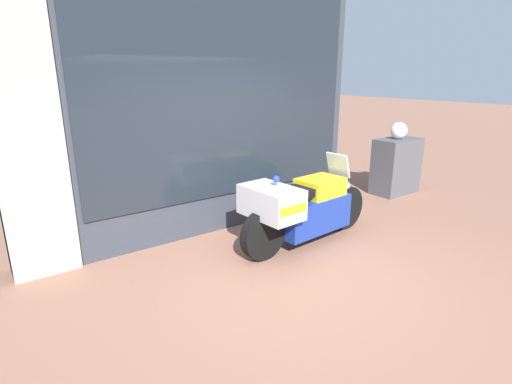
# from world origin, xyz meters

# --- Properties ---
(ground_plane) EXTENTS (60.00, 60.00, 0.00)m
(ground_plane) POSITION_xyz_m (0.00, 0.00, 0.00)
(ground_plane) COLOR #8E604C
(shop_building) EXTENTS (5.19, 0.55, 3.85)m
(shop_building) POSITION_xyz_m (-0.34, 2.00, 1.93)
(shop_building) COLOR #333842
(shop_building) RESTS_ON ground
(window_display) EXTENTS (4.02, 0.30, 2.04)m
(window_display) POSITION_xyz_m (0.29, 2.03, 0.48)
(window_display) COLOR slate
(window_display) RESTS_ON ground
(paramedic_motorcycle) EXTENTS (2.31, 0.83, 1.19)m
(paramedic_motorcycle) POSITION_xyz_m (0.73, 0.69, 0.54)
(paramedic_motorcycle) COLOR black
(paramedic_motorcycle) RESTS_ON ground
(utility_cabinet) EXTENTS (0.93, 0.52, 1.07)m
(utility_cabinet) POSITION_xyz_m (3.92, 1.46, 0.54)
(utility_cabinet) COLOR #4C4C51
(utility_cabinet) RESTS_ON ground
(white_helmet) EXTENTS (0.32, 0.32, 0.32)m
(white_helmet) POSITION_xyz_m (3.91, 1.47, 1.23)
(white_helmet) COLOR white
(white_helmet) RESTS_ON utility_cabinet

